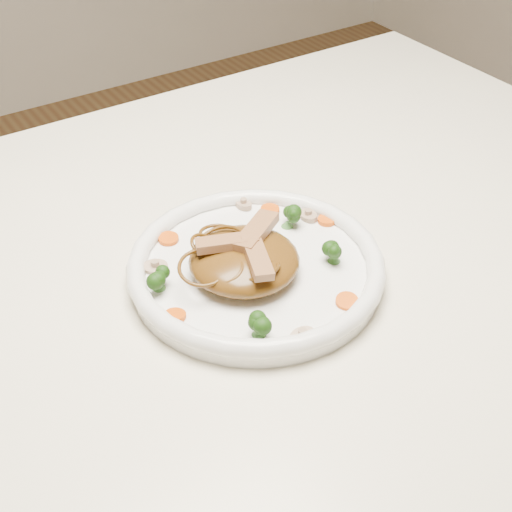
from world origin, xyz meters
TOP-DOWN VIEW (x-y plane):
  - table at (0.00, 0.00)m, footprint 1.20×0.80m
  - plate at (-0.00, -0.06)m, footprint 0.31×0.31m
  - noodle_mound at (-0.02, -0.06)m, footprint 0.12×0.12m
  - chicken_a at (0.00, -0.05)m, footprint 0.07×0.06m
  - chicken_b at (-0.03, -0.05)m, footprint 0.07×0.04m
  - chicken_c at (-0.02, -0.08)m, footprint 0.04×0.06m
  - broccoli_0 at (0.07, -0.02)m, footprint 0.03×0.03m
  - broccoli_1 at (-0.10, -0.03)m, footprint 0.03×0.03m
  - broccoli_2 at (-0.05, -0.14)m, footprint 0.03×0.03m
  - broccoli_3 at (0.07, -0.09)m, footprint 0.03×0.03m
  - carrot_0 at (0.07, 0.02)m, footprint 0.03×0.03m
  - carrot_1 at (-0.11, -0.08)m, footprint 0.03×0.03m
  - carrot_2 at (0.11, -0.03)m, footprint 0.02×0.02m
  - carrot_3 at (-0.06, 0.03)m, footprint 0.03×0.03m
  - carrot_4 at (0.04, -0.15)m, footprint 0.03×0.03m
  - mushroom_0 at (-0.02, -0.17)m, footprint 0.03×0.03m
  - mushroom_1 at (0.10, -0.01)m, footprint 0.03×0.03m
  - mushroom_2 at (-0.09, -0.00)m, footprint 0.04×0.04m
  - mushroom_3 at (0.05, 0.05)m, footprint 0.02×0.02m

SIDE VIEW (x-z plane):
  - table at x=0.00m, z-range 0.28..1.03m
  - plate at x=0.00m, z-range 0.75..0.77m
  - carrot_0 at x=0.07m, z-range 0.77..0.77m
  - carrot_1 at x=-0.11m, z-range 0.77..0.77m
  - carrot_2 at x=0.11m, z-range 0.77..0.77m
  - carrot_3 at x=-0.06m, z-range 0.77..0.77m
  - carrot_4 at x=0.04m, z-range 0.77..0.77m
  - mushroom_0 at x=-0.02m, z-range 0.77..0.77m
  - mushroom_1 at x=0.10m, z-range 0.77..0.77m
  - mushroom_2 at x=-0.09m, z-range 0.77..0.77m
  - mushroom_3 at x=0.05m, z-range 0.77..0.77m
  - broccoli_2 at x=-0.05m, z-range 0.77..0.79m
  - broccoli_1 at x=-0.10m, z-range 0.77..0.80m
  - broccoli_3 at x=0.07m, z-range 0.77..0.80m
  - broccoli_0 at x=0.07m, z-range 0.77..0.80m
  - noodle_mound at x=-0.02m, z-range 0.76..0.80m
  - chicken_c at x=-0.02m, z-range 0.80..0.81m
  - chicken_b at x=-0.03m, z-range 0.80..0.81m
  - chicken_a at x=0.00m, z-range 0.80..0.81m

